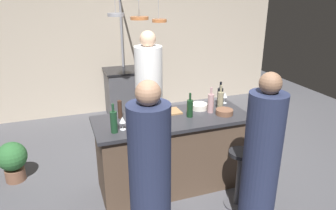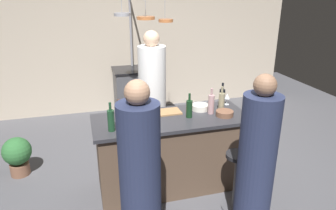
% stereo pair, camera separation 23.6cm
% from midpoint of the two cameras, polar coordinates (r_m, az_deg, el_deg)
% --- Properties ---
extents(ground_plane, '(9.00, 9.00, 0.00)m').
position_cam_midpoint_polar(ground_plane, '(4.04, 2.32, -14.18)').
color(ground_plane, '#4C4C51').
extents(back_wall, '(6.40, 0.16, 2.60)m').
position_cam_midpoint_polar(back_wall, '(6.17, -5.80, 11.11)').
color(back_wall, '#BCAD99').
rests_on(back_wall, ground_plane).
extents(kitchen_island, '(1.80, 0.72, 0.90)m').
position_cam_midpoint_polar(kitchen_island, '(3.80, 2.42, -8.55)').
color(kitchen_island, brown).
rests_on(kitchen_island, ground_plane).
extents(stove_range, '(0.80, 0.64, 0.89)m').
position_cam_midpoint_polar(stove_range, '(5.99, -4.83, 2.45)').
color(stove_range, '#47474C').
rests_on(stove_range, ground_plane).
extents(chef, '(0.38, 0.38, 1.78)m').
position_cam_midpoint_polar(chef, '(4.39, -1.30, 0.95)').
color(chef, white).
rests_on(chef, ground_plane).
extents(bar_stool_left, '(0.28, 0.28, 0.68)m').
position_cam_midpoint_polar(bar_stool_left, '(3.22, -2.76, -16.07)').
color(bar_stool_left, '#4C4C51').
rests_on(bar_stool_left, ground_plane).
extents(guest_left, '(0.35, 0.35, 1.66)m').
position_cam_midpoint_polar(guest_left, '(2.71, -2.51, -13.78)').
color(guest_left, '#262D4C').
rests_on(guest_left, ground_plane).
extents(bar_stool_right, '(0.28, 0.28, 0.68)m').
position_cam_midpoint_polar(bar_stool_right, '(3.55, 14.21, -12.92)').
color(bar_stool_right, '#4C4C51').
rests_on(bar_stool_right, ground_plane).
extents(guest_right, '(0.34, 0.34, 1.63)m').
position_cam_midpoint_polar(guest_right, '(3.09, 17.85, -10.51)').
color(guest_right, '#262D4C').
rests_on(guest_right, ground_plane).
extents(overhead_pot_rack, '(0.88, 1.31, 2.17)m').
position_cam_midpoint_polar(overhead_pot_rack, '(5.24, -4.02, 13.67)').
color(overhead_pot_rack, gray).
rests_on(overhead_pot_rack, ground_plane).
extents(potted_plant, '(0.36, 0.36, 0.52)m').
position_cam_midpoint_polar(potted_plant, '(4.45, -24.33, -8.15)').
color(potted_plant, brown).
rests_on(potted_plant, ground_plane).
extents(cutting_board, '(0.32, 0.22, 0.02)m').
position_cam_midpoint_polar(cutting_board, '(3.74, 1.64, -1.29)').
color(cutting_board, '#997047').
rests_on(cutting_board, kitchen_island).
extents(pepper_mill, '(0.05, 0.05, 0.21)m').
position_cam_midpoint_polar(pepper_mill, '(3.61, -6.96, -0.62)').
color(pepper_mill, '#382319').
rests_on(pepper_mill, kitchen_island).
extents(wine_bottle_rose, '(0.07, 0.07, 0.31)m').
position_cam_midpoint_polar(wine_bottle_rose, '(3.73, 9.65, 0.20)').
color(wine_bottle_rose, '#B78C8E').
rests_on(wine_bottle_rose, kitchen_island).
extents(wine_bottle_dark, '(0.07, 0.07, 0.30)m').
position_cam_midpoint_polar(wine_bottle_dark, '(3.99, 11.46, 1.37)').
color(wine_bottle_dark, black).
rests_on(wine_bottle_dark, kitchen_island).
extents(wine_bottle_green, '(0.07, 0.07, 0.31)m').
position_cam_midpoint_polar(wine_bottle_green, '(3.26, -8.29, -2.74)').
color(wine_bottle_green, '#193D23').
rests_on(wine_bottle_green, kitchen_island).
extents(wine_bottle_white, '(0.07, 0.07, 0.31)m').
position_cam_midpoint_polar(wine_bottle_white, '(3.83, 11.44, 0.61)').
color(wine_bottle_white, gray).
rests_on(wine_bottle_white, kitchen_island).
extents(wine_bottle_red, '(0.07, 0.07, 0.29)m').
position_cam_midpoint_polar(wine_bottle_red, '(3.59, 5.76, -0.64)').
color(wine_bottle_red, '#143319').
rests_on(wine_bottle_red, kitchen_island).
extents(wine_glass_near_left_guest, '(0.07, 0.07, 0.15)m').
position_cam_midpoint_polar(wine_glass_near_left_guest, '(3.23, -3.07, -3.10)').
color(wine_glass_near_left_guest, silver).
rests_on(wine_glass_near_left_guest, kitchen_island).
extents(wine_glass_near_right_guest, '(0.07, 0.07, 0.15)m').
position_cam_midpoint_polar(wine_glass_near_right_guest, '(3.31, -6.72, -2.61)').
color(wine_glass_near_right_guest, silver).
rests_on(wine_glass_near_right_guest, kitchen_island).
extents(wine_glass_by_chef, '(0.07, 0.07, 0.15)m').
position_cam_midpoint_polar(wine_glass_by_chef, '(4.06, 12.35, 1.46)').
color(wine_glass_by_chef, silver).
rests_on(wine_glass_by_chef, kitchen_island).
extents(mixing_bowl_steel, '(0.21, 0.21, 0.08)m').
position_cam_midpoint_polar(mixing_bowl_steel, '(3.58, -2.28, -1.79)').
color(mixing_bowl_steel, '#B7B7BC').
rests_on(mixing_bowl_steel, kitchen_island).
extents(mixing_bowl_ceramic, '(0.20, 0.20, 0.07)m').
position_cam_midpoint_polar(mixing_bowl_ceramic, '(3.85, 7.60, -0.42)').
color(mixing_bowl_ceramic, silver).
rests_on(mixing_bowl_ceramic, kitchen_island).
extents(mixing_bowl_wooden, '(0.20, 0.20, 0.06)m').
position_cam_midpoint_polar(mixing_bowl_wooden, '(3.72, 12.04, -1.51)').
color(mixing_bowl_wooden, brown).
rests_on(mixing_bowl_wooden, kitchen_island).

